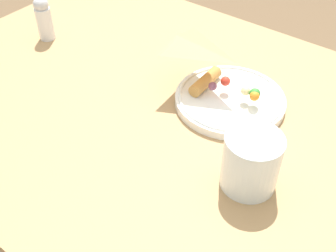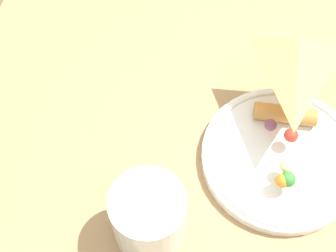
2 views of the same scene
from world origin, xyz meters
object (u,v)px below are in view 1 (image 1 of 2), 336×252
at_px(plate_pizza, 230,97).
at_px(salt_shaker, 44,18).
at_px(milk_glass, 251,163).
at_px(dining_table, 181,155).

xyz_separation_m(plate_pizza, salt_shaker, (0.47, 0.05, 0.04)).
height_order(milk_glass, salt_shaker, salt_shaker).
bearing_deg(milk_glass, dining_table, -22.31).
xyz_separation_m(dining_table, salt_shaker, (0.41, -0.03, 0.17)).
relative_size(dining_table, plate_pizza, 5.51).
height_order(dining_table, plate_pizza, plate_pizza).
bearing_deg(milk_glass, plate_pizza, -50.64).
distance_m(plate_pizza, milk_glass, 0.20).
height_order(dining_table, salt_shaker, salt_shaker).
xyz_separation_m(milk_glass, salt_shaker, (0.59, -0.10, 0.01)).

